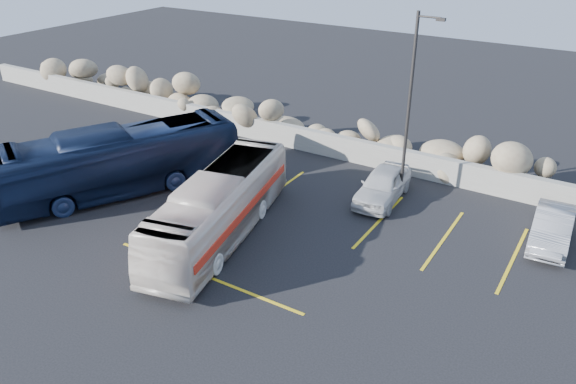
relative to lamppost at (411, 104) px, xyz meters
The scene contains 9 objects.
ground 10.73m from the lamppost, 105.05° to the right, with size 90.00×90.00×0.00m, color black.
seawall 5.14m from the lamppost, 135.63° to the left, with size 60.00×0.40×1.20m, color gray.
riprap_pile 5.40m from the lamppost, 124.63° to the left, with size 54.00×2.80×2.60m, color #957E62, non-canonical shape.
parking_lines 6.18m from the lamppost, 62.01° to the right, with size 18.16×9.36×0.01m.
lamppost is the anchor object (origin of this frame).
vintage_bus 8.85m from the lamppost, 125.14° to the right, with size 2.16×9.25×2.58m, color silver.
tour_coach 12.82m from the lamppost, 150.96° to the right, with size 2.50×10.68×2.97m, color #0F1A35.
car_a 3.71m from the lamppost, 136.07° to the right, with size 1.65×4.11×1.40m, color silver.
car_b 7.26m from the lamppost, ahead, with size 1.36×3.90×1.28m, color #A1A2A6.
Camera 1 is at (9.98, -12.02, 11.43)m, focal length 35.00 mm.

